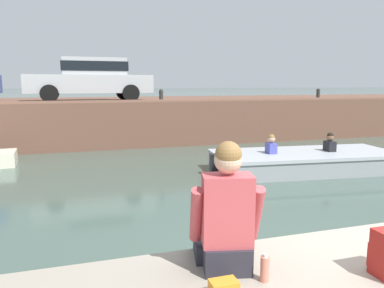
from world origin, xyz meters
TOP-DOWN VIEW (x-y plane):
  - ground_plane at (0.00, 4.97)m, footprint 400.00×400.00m
  - far_quay_wall at (0.00, 12.95)m, footprint 60.00×6.00m
  - far_wall_coping at (0.00, 10.07)m, footprint 60.00×0.24m
  - motorboat_passing at (3.25, 5.31)m, footprint 5.77×2.35m
  - car_left_inner_silver at (-1.94, 11.51)m, footprint 4.43×2.00m
  - mooring_bollard_mid at (0.37, 10.20)m, footprint 0.15×0.15m
  - mooring_bollard_east at (6.86, 10.20)m, footprint 0.15×0.15m
  - person_seated_left at (-1.52, -0.37)m, footprint 0.58×0.60m
  - bottle_drink at (-1.34, -0.65)m, footprint 0.06×0.06m
  - snack_bag at (-1.68, -0.73)m, footprint 0.18×0.12m

SIDE VIEW (x-z plane):
  - ground_plane at x=0.00m, z-range 0.00..0.00m
  - motorboat_passing at x=3.25m, z-range -0.24..0.75m
  - far_quay_wall at x=0.00m, z-range 0.00..1.61m
  - snack_bag at x=-1.68m, z-range 0.86..0.96m
  - bottle_drink at x=-1.34m, z-range 0.86..1.06m
  - person_seated_left at x=-1.52m, z-range 0.75..1.72m
  - far_wall_coping at x=0.00m, z-range 1.61..1.69m
  - mooring_bollard_mid at x=0.37m, z-range 1.62..2.07m
  - mooring_bollard_east at x=6.86m, z-range 1.62..2.07m
  - car_left_inner_silver at x=-1.94m, z-range 1.68..3.22m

